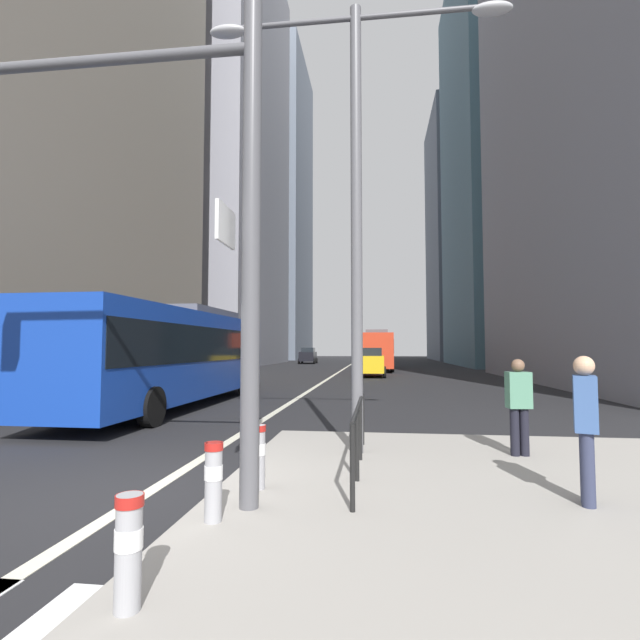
% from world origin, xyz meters
% --- Properties ---
extents(ground_plane, '(160.00, 160.00, 0.00)m').
position_xyz_m(ground_plane, '(0.00, 20.00, 0.00)').
color(ground_plane, black).
extents(median_island, '(9.00, 10.00, 0.15)m').
position_xyz_m(median_island, '(5.50, -1.00, 0.07)').
color(median_island, gray).
rests_on(median_island, ground).
extents(lane_centre_line, '(0.20, 80.00, 0.01)m').
position_xyz_m(lane_centre_line, '(0.00, 30.00, 0.01)').
color(lane_centre_line, beige).
rests_on(lane_centre_line, ground).
extents(office_tower_left_mid, '(13.56, 23.68, 50.84)m').
position_xyz_m(office_tower_left_mid, '(-16.00, 45.66, 25.42)').
color(office_tower_left_mid, gray).
rests_on(office_tower_left_mid, ground).
extents(office_tower_left_far, '(13.42, 18.99, 52.63)m').
position_xyz_m(office_tower_left_far, '(-16.00, 72.86, 26.32)').
color(office_tower_left_far, slate).
rests_on(office_tower_left_far, ground).
extents(office_tower_right_near, '(10.95, 23.49, 38.94)m').
position_xyz_m(office_tower_right_near, '(17.00, 20.29, 19.47)').
color(office_tower_right_near, gray).
rests_on(office_tower_right_near, ground).
extents(office_tower_right_mid, '(10.53, 20.09, 46.07)m').
position_xyz_m(office_tower_right_mid, '(17.00, 47.07, 23.04)').
color(office_tower_right_mid, slate).
rests_on(office_tower_right_mid, ground).
extents(office_tower_right_far, '(10.23, 17.84, 39.82)m').
position_xyz_m(office_tower_right_far, '(17.00, 70.53, 19.91)').
color(office_tower_right_far, slate).
rests_on(office_tower_right_far, ground).
extents(city_bus_blue_oncoming, '(2.80, 12.20, 3.40)m').
position_xyz_m(city_bus_blue_oncoming, '(-3.62, 8.81, 1.84)').
color(city_bus_blue_oncoming, '#14389E').
rests_on(city_bus_blue_oncoming, ground).
extents(city_bus_red_receding, '(2.82, 10.76, 3.40)m').
position_xyz_m(city_bus_red_receding, '(2.97, 34.61, 1.84)').
color(city_bus_red_receding, red).
rests_on(city_bus_red_receding, ground).
extents(car_oncoming_mid, '(2.18, 4.48, 1.94)m').
position_xyz_m(car_oncoming_mid, '(-5.39, 50.39, 0.99)').
color(car_oncoming_mid, black).
rests_on(car_oncoming_mid, ground).
extents(car_receding_near, '(2.08, 4.08, 1.94)m').
position_xyz_m(car_receding_near, '(2.62, 25.39, 0.99)').
color(car_receding_near, gold).
rests_on(car_receding_near, ground).
extents(traffic_signal_gantry, '(5.51, 0.65, 6.00)m').
position_xyz_m(traffic_signal_gantry, '(-0.18, -0.87, 4.08)').
color(traffic_signal_gantry, '#515156').
rests_on(traffic_signal_gantry, median_island).
extents(street_lamp_post, '(5.50, 0.32, 8.00)m').
position_xyz_m(street_lamp_post, '(2.73, 2.04, 5.28)').
color(street_lamp_post, '#56565B').
rests_on(street_lamp_post, median_island).
extents(bollard_left, '(0.20, 0.20, 0.79)m').
position_xyz_m(bollard_left, '(1.36, -2.97, 0.59)').
color(bollard_left, '#99999E').
rests_on(bollard_left, median_island).
extents(bollard_right, '(0.20, 0.20, 0.81)m').
position_xyz_m(bollard_right, '(1.37, -1.31, 0.60)').
color(bollard_right, '#99999E').
rests_on(bollard_right, median_island).
extents(bollard_back, '(0.20, 0.20, 0.81)m').
position_xyz_m(bollard_back, '(1.55, -0.15, 0.60)').
color(bollard_back, '#99999E').
rests_on(bollard_back, median_island).
extents(pedestrian_railing, '(0.06, 3.64, 0.98)m').
position_xyz_m(pedestrian_railing, '(2.80, 0.95, 0.86)').
color(pedestrian_railing, black).
rests_on(pedestrian_railing, median_island).
extents(pedestrian_waiting, '(0.40, 0.28, 1.62)m').
position_xyz_m(pedestrian_waiting, '(5.44, 2.16, 1.04)').
color(pedestrian_waiting, black).
rests_on(pedestrian_waiting, median_island).
extents(pedestrian_walking, '(0.35, 0.44, 1.71)m').
position_xyz_m(pedestrian_walking, '(5.48, -0.29, 1.10)').
color(pedestrian_walking, '#2D334C').
rests_on(pedestrian_walking, median_island).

